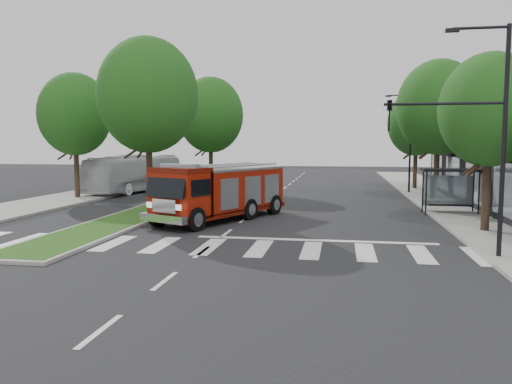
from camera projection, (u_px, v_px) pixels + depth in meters
ground at (226, 233)px, 22.50m from camera, size 140.00×140.00×0.00m
sidewalk_right at (465, 209)px, 30.21m from camera, size 5.00×80.00×0.15m
sidewalk_left at (56, 201)px, 34.73m from camera, size 5.00×80.00×0.15m
median at (205, 192)px, 41.16m from camera, size 3.00×50.00×0.15m
bus_shelter at (450, 179)px, 28.42m from camera, size 3.20×1.60×2.61m
tree_right_near at (490, 110)px, 22.00m from camera, size 4.40×4.40×8.05m
tree_right_mid at (439, 107)px, 33.68m from camera, size 5.60×5.60×9.72m
tree_right_far at (416, 123)px, 43.56m from camera, size 5.00×5.00×8.73m
tree_median_near at (148, 95)px, 28.74m from camera, size 5.80×5.80×10.16m
tree_median_far at (211, 115)px, 42.51m from camera, size 5.60×5.60×9.72m
tree_left_mid at (75, 114)px, 36.03m from camera, size 5.20×5.20×9.16m
streetlight_right_near at (477, 125)px, 17.00m from camera, size 4.08×0.22×8.00m
streetlight_right_far at (408, 138)px, 39.96m from camera, size 2.11×0.20×8.00m
fire_engine at (221, 192)px, 26.33m from camera, size 6.08×9.17×3.08m
city_bus at (135, 173)px, 41.91m from camera, size 4.31×11.50×3.13m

